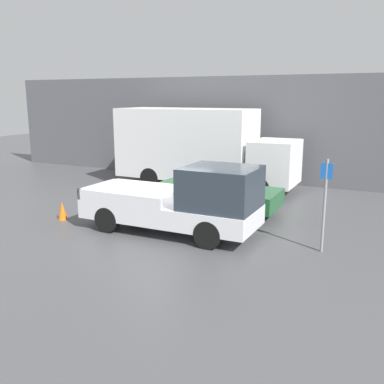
# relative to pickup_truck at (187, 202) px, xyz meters

# --- Properties ---
(ground_plane) EXTENTS (60.00, 60.00, 0.00)m
(ground_plane) POSITION_rel_pickup_truck_xyz_m (-1.04, 0.33, -0.97)
(ground_plane) COLOR #4C4C4F
(building_wall) EXTENTS (28.00, 0.15, 4.92)m
(building_wall) POSITION_rel_pickup_truck_xyz_m (-1.04, 8.60, 1.49)
(building_wall) COLOR #56565B
(building_wall) RESTS_ON ground
(pickup_truck) EXTENTS (5.30, 1.99, 2.08)m
(pickup_truck) POSITION_rel_pickup_truck_xyz_m (0.00, 0.00, 0.00)
(pickup_truck) COLOR silver
(pickup_truck) RESTS_ON ground
(car) EXTENTS (4.47, 1.96, 1.49)m
(car) POSITION_rel_pickup_truck_xyz_m (-0.21, 2.70, -0.20)
(car) COLOR #1E592D
(car) RESTS_ON ground
(delivery_truck) EXTENTS (7.96, 2.50, 3.46)m
(delivery_truck) POSITION_rel_pickup_truck_xyz_m (-2.57, 6.25, 0.87)
(delivery_truck) COLOR white
(delivery_truck) RESTS_ON ground
(parking_sign) EXTENTS (0.30, 0.07, 2.45)m
(parking_sign) POSITION_rel_pickup_truck_xyz_m (3.83, 0.22, 0.41)
(parking_sign) COLOR gray
(parking_sign) RESTS_ON ground
(traffic_cone) EXTENTS (0.31, 0.31, 0.61)m
(traffic_cone) POSITION_rel_pickup_truck_xyz_m (-4.40, -0.43, -0.66)
(traffic_cone) COLOR orange
(traffic_cone) RESTS_ON ground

